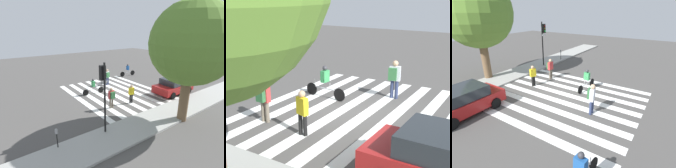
{
  "view_description": "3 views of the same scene",
  "coord_description": "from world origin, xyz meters",
  "views": [
    {
      "loc": [
        10.03,
        13.42,
        6.23
      ],
      "look_at": [
        0.9,
        0.74,
        1.23
      ],
      "focal_mm": 28.0,
      "sensor_mm": 36.0,
      "label": 1
    },
    {
      "loc": [
        -5.82,
        10.91,
        4.81
      ],
      "look_at": [
        1.16,
        -0.5,
        0.9
      ],
      "focal_mm": 50.0,
      "sensor_mm": 36.0,
      "label": 2
    },
    {
      "loc": [
        -8.8,
        -5.81,
        5.5
      ],
      "look_at": [
        0.36,
        0.09,
        0.86
      ],
      "focal_mm": 28.0,
      "sensor_mm": 36.0,
      "label": 3
    }
  ],
  "objects": [
    {
      "name": "pedestrian_adult_tall_backpack",
      "position": [
        0.47,
        2.99,
        0.93
      ],
      "size": [
        0.49,
        0.33,
        1.64
      ],
      "rotation": [
        0.0,
        0.0,
        -0.3
      ],
      "color": "black",
      "rests_on": "ground_plane"
    },
    {
      "name": "ground_plane",
      "position": [
        0.0,
        0.0,
        0.0
      ],
      "size": [
        60.0,
        60.0,
        0.0
      ],
      "primitive_type": "plane",
      "color": "#4C4947"
    },
    {
      "name": "sidewalk_curb",
      "position": [
        0.0,
        6.25,
        0.07
      ],
      "size": [
        36.0,
        2.5,
        0.14
      ],
      "color": "#9E9E99",
      "rests_on": "ground_plane"
    },
    {
      "name": "car_parked_silver_sedan",
      "position": [
        -4.53,
        3.62,
        0.79
      ],
      "size": [
        4.12,
        2.14,
        1.55
      ],
      "rotation": [
        0.0,
        0.0,
        -0.01
      ],
      "color": "maroon",
      "rests_on": "ground_plane"
    },
    {
      "name": "crosswalk_stripes",
      "position": [
        0.0,
        0.0,
        0.0
      ],
      "size": [
        7.98,
        10.0,
        0.01
      ],
      "color": "white",
      "rests_on": "ground_plane"
    },
    {
      "name": "pedestrian_adult_blue_shirt",
      "position": [
        2.44,
        2.83,
        1.02
      ],
      "size": [
        0.49,
        0.41,
        1.74
      ],
      "rotation": [
        0.0,
        0.0,
        3.11
      ],
      "color": "#6B6051",
      "rests_on": "ground_plane"
    },
    {
      "name": "street_tree",
      "position": [
        -0.46,
        7.32,
        5.29
      ],
      "size": [
        5.32,
        5.32,
        7.98
      ],
      "color": "brown",
      "rests_on": "ground_plane"
    },
    {
      "name": "parking_meter",
      "position": [
        7.77,
        5.32,
        0.96
      ],
      "size": [
        0.15,
        0.15,
        1.28
      ],
      "color": "black",
      "rests_on": "ground_plane"
    },
    {
      "name": "pedestrian_child_with_backpack",
      "position": [
        -0.74,
        -2.44,
        1.07
      ],
      "size": [
        0.54,
        0.48,
        1.82
      ],
      "rotation": [
        0.0,
        0.0,
        3.34
      ],
      "color": "navy",
      "rests_on": "ground_plane"
    },
    {
      "name": "cyclist_near_curb",
      "position": [
        2.05,
        -0.79,
        0.86
      ],
      "size": [
        2.27,
        0.42,
        1.58
      ],
      "rotation": [
        0.0,
        0.0,
        -0.08
      ],
      "color": "black",
      "rests_on": "ground_plane"
    },
    {
      "name": "traffic_light",
      "position": [
        4.88,
        5.43,
        3.13
      ],
      "size": [
        0.6,
        0.5,
        4.46
      ],
      "color": "black",
      "rests_on": "ground_plane"
    }
  ]
}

